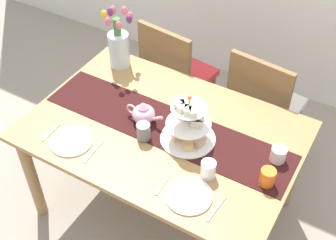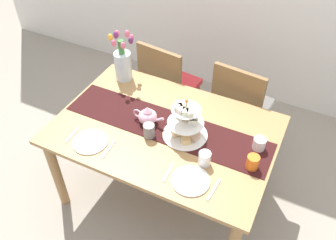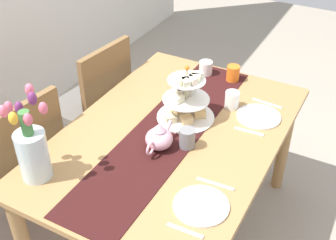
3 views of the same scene
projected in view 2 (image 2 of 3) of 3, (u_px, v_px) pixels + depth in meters
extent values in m
plane|color=gray|center=(165.00, 192.00, 2.91)|extent=(8.00, 8.00, 0.00)
cube|color=#A37747|center=(165.00, 130.00, 2.43)|extent=(1.49, 1.00, 0.03)
cylinder|color=#A37747|center=(57.00, 173.00, 2.61)|extent=(0.07, 0.07, 0.69)
cylinder|color=#A37747|center=(119.00, 105.00, 3.18)|extent=(0.07, 0.07, 0.69)
cylinder|color=#A37747|center=(268.00, 155.00, 2.74)|extent=(0.07, 0.07, 0.69)
cylinder|color=brown|center=(197.00, 101.00, 3.44)|extent=(0.04, 0.04, 0.41)
cylinder|color=brown|center=(166.00, 88.00, 3.59)|extent=(0.04, 0.04, 0.41)
cylinder|color=brown|center=(177.00, 122.00, 3.22)|extent=(0.04, 0.04, 0.41)
cylinder|color=brown|center=(145.00, 108.00, 3.37)|extent=(0.04, 0.04, 0.41)
cube|color=red|center=(171.00, 85.00, 3.25)|extent=(0.47, 0.47, 0.05)
cube|color=brown|center=(159.00, 72.00, 2.97)|extent=(0.42, 0.09, 0.45)
cylinder|color=brown|center=(265.00, 121.00, 3.23)|extent=(0.04, 0.04, 0.41)
cylinder|color=brown|center=(229.00, 107.00, 3.37)|extent=(0.04, 0.04, 0.41)
cylinder|color=brown|center=(249.00, 146.00, 3.01)|extent=(0.04, 0.04, 0.41)
cylinder|color=brown|center=(211.00, 130.00, 3.15)|extent=(0.04, 0.04, 0.41)
cube|color=silver|center=(242.00, 106.00, 3.03)|extent=(0.46, 0.46, 0.05)
cube|color=brown|center=(237.00, 95.00, 2.75)|extent=(0.42, 0.08, 0.45)
cube|color=black|center=(166.00, 126.00, 2.43)|extent=(1.45, 0.32, 0.00)
cylinder|color=beige|center=(186.00, 119.00, 2.27)|extent=(0.01, 0.01, 0.28)
cylinder|color=white|center=(185.00, 135.00, 2.36)|extent=(0.30, 0.30, 0.01)
cylinder|color=white|center=(186.00, 122.00, 2.29)|extent=(0.24, 0.24, 0.01)
cylinder|color=white|center=(186.00, 110.00, 2.22)|extent=(0.19, 0.19, 0.01)
cube|color=beige|center=(193.00, 136.00, 2.32)|extent=(0.08, 0.07, 0.04)
cube|color=#E6C785|center=(192.00, 128.00, 2.38)|extent=(0.08, 0.08, 0.04)
cube|color=beige|center=(178.00, 124.00, 2.41)|extent=(0.08, 0.08, 0.04)
cube|color=#E0BB7E|center=(176.00, 132.00, 2.35)|extent=(0.07, 0.07, 0.04)
cube|color=#E8BF78|center=(186.00, 140.00, 2.29)|extent=(0.07, 0.08, 0.04)
cube|color=silver|center=(193.00, 123.00, 2.26)|extent=(0.06, 0.04, 0.03)
cube|color=beige|center=(193.00, 121.00, 2.28)|extent=(0.07, 0.06, 0.03)
cube|color=beige|center=(193.00, 116.00, 2.30)|extent=(0.06, 0.07, 0.03)
cube|color=silver|center=(188.00, 115.00, 2.31)|extent=(0.04, 0.06, 0.03)
cube|color=#EEE6BF|center=(181.00, 116.00, 2.31)|extent=(0.06, 0.05, 0.03)
cube|color=#EEE8BA|center=(180.00, 104.00, 2.22)|extent=(0.06, 0.04, 0.03)
cube|color=silver|center=(178.00, 107.00, 2.20)|extent=(0.07, 0.06, 0.03)
cube|color=beige|center=(181.00, 110.00, 2.19)|extent=(0.05, 0.06, 0.03)
cube|color=beige|center=(185.00, 111.00, 2.17)|extent=(0.05, 0.07, 0.03)
cube|color=beige|center=(190.00, 113.00, 2.17)|extent=(0.06, 0.07, 0.03)
sphere|color=orange|center=(187.00, 101.00, 2.17)|extent=(0.02, 0.02, 0.02)
ellipsoid|color=#E5A8BC|center=(148.00, 117.00, 2.42)|extent=(0.13, 0.13, 0.10)
cone|color=#E5A8BC|center=(147.00, 109.00, 2.38)|extent=(0.06, 0.06, 0.04)
cylinder|color=#E5A8BC|center=(159.00, 120.00, 2.39)|extent=(0.07, 0.02, 0.06)
torus|color=#E5A8BC|center=(138.00, 113.00, 2.45)|extent=(0.07, 0.01, 0.07)
cylinder|color=silver|center=(123.00, 66.00, 2.77)|extent=(0.13, 0.13, 0.23)
cylinder|color=#3D7538|center=(121.00, 48.00, 2.65)|extent=(0.05, 0.05, 0.12)
ellipsoid|color=#E5607A|center=(127.00, 34.00, 2.55)|extent=(0.04, 0.04, 0.06)
ellipsoid|color=#6B2860|center=(131.00, 41.00, 2.67)|extent=(0.04, 0.04, 0.06)
ellipsoid|color=#E5607A|center=(132.00, 38.00, 2.70)|extent=(0.04, 0.04, 0.06)
ellipsoid|color=#E5607A|center=(117.00, 33.00, 2.65)|extent=(0.04, 0.04, 0.06)
ellipsoid|color=yellow|center=(110.00, 37.00, 2.61)|extent=(0.04, 0.04, 0.06)
ellipsoid|color=#E5607A|center=(114.00, 43.00, 2.59)|extent=(0.04, 0.04, 0.06)
ellipsoid|color=#6B2860|center=(116.00, 35.00, 2.52)|extent=(0.04, 0.04, 0.06)
ellipsoid|color=#E5607A|center=(123.00, 45.00, 2.56)|extent=(0.04, 0.04, 0.06)
cylinder|color=white|center=(259.00, 144.00, 2.25)|extent=(0.08, 0.08, 0.08)
cylinder|color=white|center=(90.00, 142.00, 2.32)|extent=(0.23, 0.23, 0.01)
cube|color=silver|center=(72.00, 135.00, 2.37)|extent=(0.02, 0.15, 0.01)
cube|color=silver|center=(109.00, 149.00, 2.27)|extent=(0.02, 0.17, 0.01)
cylinder|color=white|center=(191.00, 181.00, 2.09)|extent=(0.23, 0.23, 0.01)
cube|color=silver|center=(168.00, 172.00, 2.14)|extent=(0.02, 0.15, 0.01)
cube|color=silver|center=(214.00, 190.00, 2.04)|extent=(0.03, 0.17, 0.01)
cylinder|color=slate|center=(149.00, 131.00, 2.33)|extent=(0.08, 0.08, 0.09)
cylinder|color=white|center=(205.00, 159.00, 2.16)|extent=(0.08, 0.08, 0.09)
cylinder|color=orange|center=(253.00, 162.00, 2.13)|extent=(0.08, 0.08, 0.09)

